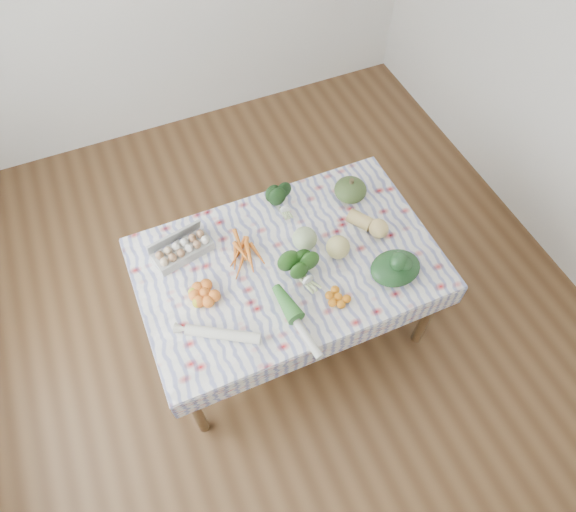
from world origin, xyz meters
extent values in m
plane|color=#51331B|center=(0.00, 0.00, 0.00)|extent=(4.50, 4.50, 0.00)
cube|color=brown|center=(0.00, 0.00, 0.73)|extent=(1.60, 1.00, 0.04)
cylinder|color=brown|center=(-0.74, -0.44, 0.35)|extent=(0.06, 0.06, 0.71)
cylinder|color=brown|center=(0.74, -0.44, 0.35)|extent=(0.06, 0.06, 0.71)
cylinder|color=brown|center=(-0.74, 0.44, 0.35)|extent=(0.06, 0.06, 0.71)
cylinder|color=brown|center=(0.74, 0.44, 0.35)|extent=(0.06, 0.06, 0.71)
cube|color=white|center=(0.00, 0.00, 0.76)|extent=(1.66, 1.06, 0.01)
cube|color=#ABABA6|center=(-0.52, 0.27, 0.81)|extent=(0.35, 0.20, 0.09)
cube|color=orange|center=(-0.21, 0.13, 0.78)|extent=(0.30, 0.28, 0.04)
ellipsoid|color=#163513|center=(0.13, 0.37, 0.83)|extent=(0.17, 0.15, 0.13)
ellipsoid|color=#3D5225|center=(0.53, 0.29, 0.83)|extent=(0.22, 0.22, 0.13)
sphere|color=#9FB47B|center=(0.13, 0.06, 0.83)|extent=(0.18, 0.18, 0.14)
ellipsoid|color=tan|center=(0.52, 0.03, 0.82)|extent=(0.22, 0.26, 0.11)
cube|color=orange|center=(-0.49, -0.03, 0.80)|extent=(0.25, 0.25, 0.07)
ellipsoid|color=#225117|center=(0.03, -0.12, 0.82)|extent=(0.20, 0.20, 0.12)
cube|color=orange|center=(0.15, -0.32, 0.79)|extent=(0.21, 0.21, 0.05)
sphere|color=#CEC26F|center=(0.27, -0.06, 0.83)|extent=(0.15, 0.15, 0.13)
ellipsoid|color=#163518|center=(0.50, -0.30, 0.82)|extent=(0.29, 0.23, 0.12)
cylinder|color=white|center=(-0.48, -0.29, 0.79)|extent=(0.37, 0.26, 0.06)
cylinder|color=beige|center=(-0.11, -0.38, 0.79)|extent=(0.10, 0.44, 0.05)
camera|label=1|loc=(-0.62, -1.44, 3.15)|focal=32.00mm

